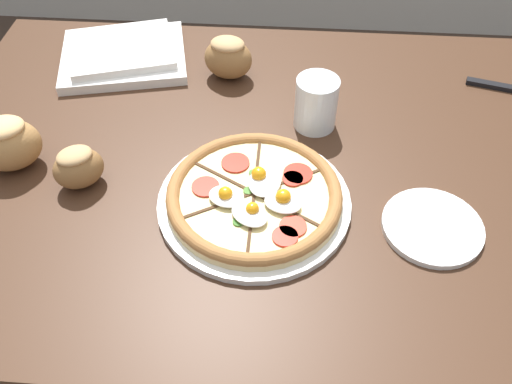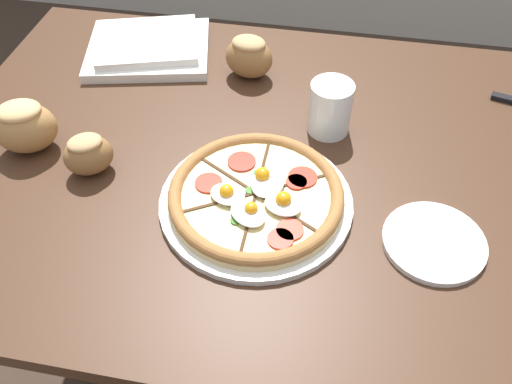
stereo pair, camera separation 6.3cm
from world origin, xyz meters
name	(u,v)px [view 1 (the left image)]	position (x,y,z in m)	size (l,w,h in m)	color
ground_plane	(276,354)	(0.00, 0.00, 0.00)	(12.00, 12.00, 0.00)	#3D2D23
dining_table	(285,198)	(0.00, 0.00, 0.64)	(1.30, 0.86, 0.74)	#422819
pizza	(256,197)	(-0.05, -0.11, 0.76)	(0.31, 0.31, 0.05)	white
napkin_folded	(125,54)	(-0.35, 0.28, 0.76)	(0.30, 0.27, 0.04)	silver
bread_piece_near	(230,57)	(-0.13, 0.24, 0.79)	(0.11, 0.09, 0.09)	olive
bread_piece_mid	(80,167)	(-0.34, -0.08, 0.78)	(0.10, 0.10, 0.07)	olive
bread_piece_far	(9,143)	(-0.46, -0.05, 0.80)	(0.13, 0.12, 0.10)	#B27F47
water_glass	(317,106)	(0.05, 0.10, 0.79)	(0.08, 0.08, 0.10)	white
side_saucer	(434,227)	(0.23, -0.14, 0.75)	(0.16, 0.16, 0.01)	white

